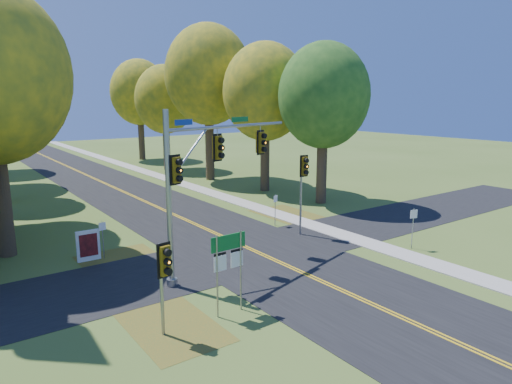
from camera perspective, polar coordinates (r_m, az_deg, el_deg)
ground at (r=24.07m, az=2.63°, el=-8.66°), size 160.00×160.00×0.00m
road_main at (r=24.07m, az=2.63°, el=-8.64°), size 8.00×160.00×0.02m
road_cross at (r=25.57m, az=-0.18°, el=-7.40°), size 60.00×6.00×0.02m
centerline_left at (r=24.00m, az=2.44°, el=-8.65°), size 0.10×160.00×0.01m
centerline_right at (r=24.12m, az=2.82°, el=-8.55°), size 0.10×160.00×0.01m
sidewalk_east at (r=28.15m, az=12.61°, el=-5.85°), size 1.60×160.00×0.06m
leaf_patch_w_near at (r=24.39m, az=-15.69°, el=-8.80°), size 4.00×6.00×0.00m
leaf_patch_e at (r=32.64m, az=5.42°, el=-3.25°), size 3.50×8.00×0.00m
leaf_patch_w_far at (r=18.08m, az=-10.67°, el=-15.99°), size 3.00×5.00×0.00m
tree_e_a at (r=36.85m, az=8.46°, el=11.76°), size 7.20×7.20×12.73m
tree_e_b at (r=41.63m, az=1.17°, el=12.34°), size 7.60×7.60×13.33m
tree_e_c at (r=47.85m, az=-5.96°, el=14.28°), size 8.80×8.80×15.79m
tree_e_d at (r=55.66m, az=-11.30°, el=11.23°), size 7.00×7.00×12.32m
tree_e_e at (r=65.98m, az=-14.36°, el=11.94°), size 7.80×7.80×13.74m
traffic_mast at (r=21.45m, az=-6.54°, el=2.80°), size 8.40×2.85×7.89m
east_signal_pole at (r=27.75m, az=5.94°, el=2.14°), size 0.58×0.67×5.02m
ped_signal_pole at (r=16.25m, az=-11.42°, el=-9.24°), size 0.55×0.64×3.50m
route_sign_cluster at (r=17.78m, az=-3.43°, el=-8.10°), size 1.54×0.12×3.31m
info_kiosk at (r=25.45m, az=-20.23°, el=-6.32°), size 1.19×0.22×1.64m
reg_sign_e_north at (r=30.28m, az=2.43°, el=-1.55°), size 0.40×0.15×2.13m
reg_sign_e_south at (r=27.06m, az=19.06°, el=-3.48°), size 0.43×0.16×2.33m
reg_sign_w at (r=25.34m, az=-18.62°, el=-4.89°), size 0.39×0.11×2.05m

